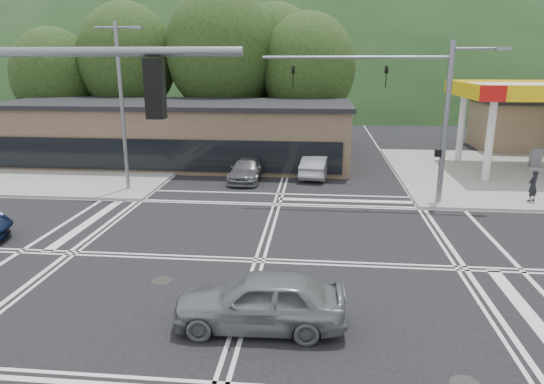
# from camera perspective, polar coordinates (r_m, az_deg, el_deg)

# --- Properties ---
(ground) EXTENTS (120.00, 120.00, 0.00)m
(ground) POSITION_cam_1_polar(r_m,az_deg,el_deg) (17.86, -1.50, -8.07)
(ground) COLOR black
(ground) RESTS_ON ground
(sidewalk_ne) EXTENTS (16.00, 16.00, 0.15)m
(sidewalk_ne) POSITION_cam_1_polar(r_m,az_deg,el_deg) (34.55, 27.49, 1.82)
(sidewalk_ne) COLOR gray
(sidewalk_ne) RESTS_ON ground
(sidewalk_nw) EXTENTS (16.00, 16.00, 0.15)m
(sidewalk_nw) POSITION_cam_1_polar(r_m,az_deg,el_deg) (36.31, -22.56, 2.96)
(sidewalk_nw) COLOR gray
(sidewalk_nw) RESTS_ON ground
(convenience_store) EXTENTS (10.00, 6.00, 3.80)m
(convenience_store) POSITION_cam_1_polar(r_m,az_deg,el_deg) (45.29, 29.14, 6.77)
(convenience_store) COLOR #846B4F
(convenience_store) RESTS_ON ground
(commercial_row) EXTENTS (24.00, 8.00, 4.00)m
(commercial_row) POSITION_cam_1_polar(r_m,az_deg,el_deg) (35.13, -11.15, 6.65)
(commercial_row) COLOR brown
(commercial_row) RESTS_ON ground
(hill_north) EXTENTS (252.00, 126.00, 140.00)m
(hill_north) POSITION_cam_1_polar(r_m,az_deg,el_deg) (106.53, 4.61, 11.37)
(hill_north) COLOR #1B3517
(hill_north) RESTS_ON ground
(tree_n_a) EXTENTS (8.00, 8.00, 11.75)m
(tree_n_a) POSITION_cam_1_polar(r_m,az_deg,el_deg) (43.36, -16.67, 14.72)
(tree_n_a) COLOR #382619
(tree_n_a) RESTS_ON ground
(tree_n_b) EXTENTS (9.00, 9.00, 12.98)m
(tree_n_b) POSITION_cam_1_polar(r_m,az_deg,el_deg) (41.08, -5.92, 16.17)
(tree_n_b) COLOR #382619
(tree_n_b) RESTS_ON ground
(tree_n_c) EXTENTS (7.60, 7.60, 10.87)m
(tree_n_c) POSITION_cam_1_polar(r_m,az_deg,el_deg) (40.29, 4.25, 14.37)
(tree_n_c) COLOR #382619
(tree_n_c) RESTS_ON ground
(tree_n_d) EXTENTS (6.80, 6.80, 9.76)m
(tree_n_d) POSITION_cam_1_polar(r_m,az_deg,el_deg) (45.07, -24.28, 12.37)
(tree_n_d) COLOR #382619
(tree_n_d) RESTS_ON ground
(tree_n_e) EXTENTS (8.40, 8.40, 11.98)m
(tree_n_e) POSITION_cam_1_polar(r_m,az_deg,el_deg) (44.46, 0.41, 15.33)
(tree_n_e) COLOR #382619
(tree_n_e) RESTS_ON ground
(streetlight_nw) EXTENTS (2.50, 0.25, 9.00)m
(streetlight_nw) POSITION_cam_1_polar(r_m,az_deg,el_deg) (27.45, -17.18, 10.36)
(streetlight_nw) COLOR slate
(streetlight_nw) RESTS_ON ground
(signal_mast_ne) EXTENTS (11.65, 0.30, 8.00)m
(signal_mast_ne) POSITION_cam_1_polar(r_m,az_deg,el_deg) (25.03, 17.12, 10.01)
(signal_mast_ne) COLOR slate
(signal_mast_ne) RESTS_ON ground
(car_grey_center) EXTENTS (4.72, 2.03, 1.59)m
(car_grey_center) POSITION_cam_1_polar(r_m,az_deg,el_deg) (13.42, -1.44, -12.62)
(car_grey_center) COLOR slate
(car_grey_center) RESTS_ON ground
(car_queue_a) EXTENTS (2.11, 4.49, 1.42)m
(car_queue_a) POSITION_cam_1_polar(r_m,az_deg,el_deg) (30.44, 5.24, 3.12)
(car_queue_a) COLOR #9B9DA1
(car_queue_a) RESTS_ON ground
(car_queue_b) EXTENTS (1.92, 4.33, 1.45)m
(car_queue_b) POSITION_cam_1_polar(r_m,az_deg,el_deg) (32.62, 3.66, 3.99)
(car_queue_b) COLOR #BABAB6
(car_queue_b) RESTS_ON ground
(car_northbound) EXTENTS (1.91, 4.54, 1.31)m
(car_northbound) POSITION_cam_1_polar(r_m,az_deg,el_deg) (29.49, -2.97, 2.65)
(car_northbound) COLOR #595B5E
(car_northbound) RESTS_ON ground
(pedestrian) EXTENTS (0.70, 0.65, 1.61)m
(pedestrian) POSITION_cam_1_polar(r_m,az_deg,el_deg) (27.77, 28.35, 0.67)
(pedestrian) COLOR black
(pedestrian) RESTS_ON sidewalk_ne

